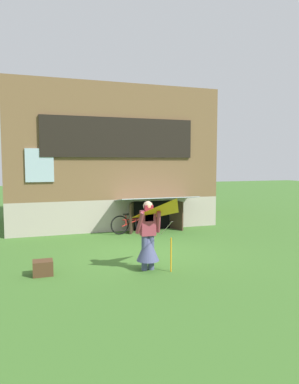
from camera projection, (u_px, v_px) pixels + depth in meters
The scene contains 6 objects.
ground_plane at pixel (146, 251), 9.75m from camera, with size 60.00×60.00×0.00m, color #3D6B28.
log_house at pixel (106, 159), 14.73m from camera, with size 7.69×6.14×5.23m.
person at pixel (148, 241), 8.04m from camera, with size 0.61×0.52×1.59m.
kite at pixel (177, 219), 7.57m from camera, with size 1.16×1.23×1.53m.
bicycle_red at pixel (132, 224), 12.18m from camera, with size 1.53×0.18×0.70m.
wooden_crate at pixel (43, 268), 7.70m from camera, with size 0.43×0.36×0.32m, color #4C331E.
Camera 1 is at (-2.95, -9.11, 2.48)m, focal length 32.91 mm.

